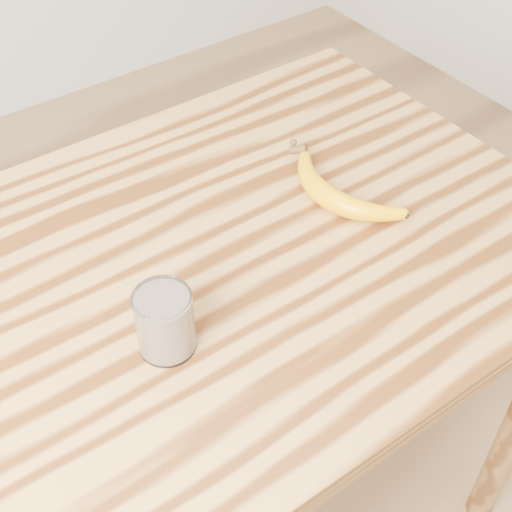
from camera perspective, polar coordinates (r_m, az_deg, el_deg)
table at (r=1.20m, az=-4.21°, el=-4.95°), size 1.20×0.80×0.90m
smoothie_glass at (r=0.96m, az=-7.31°, el=-5.25°), size 0.08×0.08×0.10m
banana at (r=1.19m, az=5.91°, el=4.58°), size 0.17×0.34×0.04m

